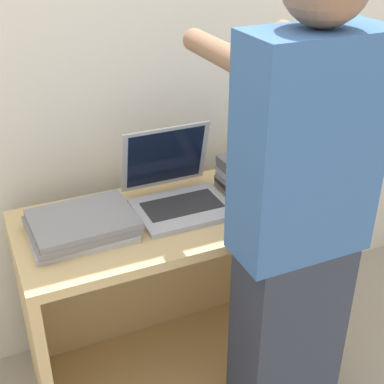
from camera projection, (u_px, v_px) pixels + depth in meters
The scene contains 7 objects.
wall_back at pixel (144, 68), 2.04m from camera, with size 8.00×0.05×2.40m.
cart at pixel (177, 283), 2.19m from camera, with size 1.21×0.53×0.76m.
laptop_open at pixel (177, 191), 1.97m from camera, with size 0.34×0.34×0.28m.
laptop_stack_left at pixel (81, 225), 1.81m from camera, with size 0.36×0.28×0.07m.
laptop_stack_right at pixel (270, 176), 2.06m from camera, with size 0.36×0.29×0.13m.
person at pixel (296, 236), 1.63m from camera, with size 0.40×0.53×1.71m.
inventory_tag at pixel (282, 167), 1.97m from camera, with size 0.06×0.02×0.01m.
Camera 1 is at (-0.66, -1.28, 1.76)m, focal length 50.00 mm.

